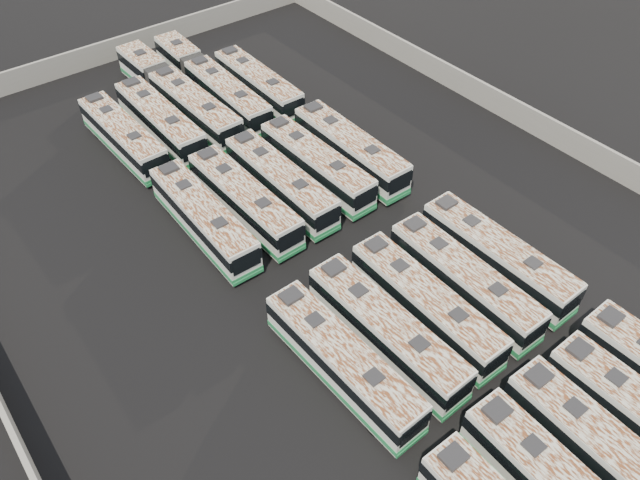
{
  "coord_description": "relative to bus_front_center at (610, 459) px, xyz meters",
  "views": [
    {
      "loc": [
        -19.83,
        -22.09,
        30.71
      ],
      "look_at": [
        -1.27,
        1.55,
        1.6
      ],
      "focal_mm": 35.0,
      "sensor_mm": 36.0,
      "label": 1
    }
  ],
  "objects": [
    {
      "name": "ground",
      "position": [
        -0.35,
        19.51,
        -1.66
      ],
      "size": [
        140.0,
        140.0,
        0.0
      ],
      "primitive_type": "plane",
      "color": "black",
      "rests_on": "ground"
    },
    {
      "name": "perimeter_wall",
      "position": [
        -0.35,
        19.51,
        -0.56
      ],
      "size": [
        45.2,
        73.2,
        2.2
      ],
      "color": "gray",
      "rests_on": "ground"
    },
    {
      "name": "bus_front_center",
      "position": [
        0.0,
        0.0,
        0.0
      ],
      "size": [
        2.68,
        11.58,
        3.25
      ],
      "rotation": [
        0.0,
        0.0,
        -0.02
      ],
      "color": "silver",
      "rests_on": "ground"
    },
    {
      "name": "bus_midfront_far_left",
      "position": [
        -6.68,
        12.57,
        -0.04
      ],
      "size": [
        2.62,
        11.29,
        3.17
      ],
      "rotation": [
        0.0,
        0.0,
        0.02
      ],
      "color": "silver",
      "rests_on": "ground"
    },
    {
      "name": "bus_midfront_left",
      "position": [
        -3.34,
        12.64,
        -0.01
      ],
      "size": [
        2.64,
        11.49,
        3.22
      ],
      "rotation": [
        0.0,
        0.0,
        0.02
      ],
      "color": "silver",
      "rests_on": "ground"
    },
    {
      "name": "bus_midfront_center",
      "position": [
        -0.05,
        12.69,
        -0.04
      ],
      "size": [
        2.5,
        11.26,
        3.16
      ],
      "rotation": [
        0.0,
        0.0,
        -0.01
      ],
      "color": "silver",
      "rests_on": "ground"
    },
    {
      "name": "bus_midfront_right",
      "position": [
        3.24,
        12.57,
        -0.05
      ],
      "size": [
        2.53,
        11.24,
        3.16
      ],
      "rotation": [
        0.0,
        0.0,
        -0.01
      ],
      "color": "silver",
      "rests_on": "ground"
    },
    {
      "name": "bus_midfront_far_right",
      "position": [
        6.53,
        12.68,
        -0.02
      ],
      "size": [
        2.54,
        11.4,
        3.2
      ],
      "rotation": [
        0.0,
        0.0,
        0.01
      ],
      "color": "silver",
      "rests_on": "ground"
    },
    {
      "name": "bus_midback_far_left",
      "position": [
        -6.67,
        27.77,
        -0.02
      ],
      "size": [
        2.65,
        11.42,
        3.2
      ],
      "rotation": [
        0.0,
        0.0,
        -0.02
      ],
      "color": "silver",
      "rests_on": "ground"
    },
    {
      "name": "bus_midback_left",
      "position": [
        -3.35,
        27.66,
        -0.04
      ],
      "size": [
        2.58,
        11.33,
        3.18
      ],
      "rotation": [
        0.0,
        0.0,
        0.02
      ],
      "color": "silver",
      "rests_on": "ground"
    },
    {
      "name": "bus_midback_center",
      "position": [
        -0.12,
        27.72,
        -0.03
      ],
      "size": [
        2.42,
        11.31,
        3.18
      ],
      "rotation": [
        0.0,
        0.0,
        0.0
      ],
      "color": "silver",
      "rests_on": "ground"
    },
    {
      "name": "bus_midback_right",
      "position": [
        3.29,
        27.76,
        -0.04
      ],
      "size": [
        2.6,
        11.32,
        3.18
      ],
      "rotation": [
        0.0,
        0.0,
        0.02
      ],
      "color": "silver",
      "rests_on": "ground"
    },
    {
      "name": "bus_midback_far_right",
      "position": [
        6.57,
        27.63,
        0.01
      ],
      "size": [
        2.56,
        11.6,
        3.26
      ],
      "rotation": [
        0.0,
        0.0,
        -0.01
      ],
      "color": "silver",
      "rests_on": "ground"
    },
    {
      "name": "bus_back_far_left",
      "position": [
        -6.71,
        40.43,
        -0.06
      ],
      "size": [
        2.62,
        11.2,
        3.14
      ],
      "rotation": [
        0.0,
        0.0,
        0.02
      ],
      "color": "silver",
      "rests_on": "ground"
    },
    {
      "name": "bus_back_left",
      "position": [
        -3.33,
        40.49,
        0.0
      ],
      "size": [
        2.47,
        11.56,
        3.25
      ],
      "rotation": [
        0.0,
        0.0,
        -0.0
      ],
      "color": "silver",
      "rests_on": "ground"
    },
    {
      "name": "bus_back_center",
      "position": [
        -0.12,
        43.49,
        -0.01
      ],
      "size": [
        2.81,
        17.93,
        3.24
      ],
      "rotation": [
        0.0,
        0.0,
        0.02
      ],
      "color": "silver",
      "rests_on": "ground"
    },
    {
      "name": "bus_back_right",
      "position": [
        3.3,
        43.47,
        -0.04
      ],
      "size": [
        2.82,
        17.52,
        3.17
      ],
      "rotation": [
        0.0,
        0.0,
        -0.03
      ],
      "color": "silver",
      "rests_on": "ground"
    },
    {
      "name": "bus_back_far_right",
      "position": [
        6.51,
        40.47,
        -0.06
      ],
      "size": [
        2.5,
        11.18,
        3.14
      ],
      "rotation": [
        0.0,
        0.0,
        -0.01
      ],
      "color": "silver",
      "rests_on": "ground"
    }
  ]
}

